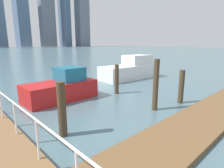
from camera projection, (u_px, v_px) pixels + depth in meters
The scene contains 12 objects.
ground_plane at pixel (32, 89), 13.39m from camera, with size 300.00×300.00×0.00m, color slate.
floating_dock at pixel (206, 117), 8.01m from camera, with size 13.99×2.00×0.18m, color brown.
dock_piling_0 at pixel (62, 110), 6.37m from camera, with size 0.30×0.30×1.97m, color #473826.
dock_piling_1 at pixel (117, 79), 11.88m from camera, with size 0.27×0.27×1.91m, color #473826.
dock_piling_2 at pixel (181, 87), 10.00m from camera, with size 0.29×0.29×1.84m, color #473826.
dock_piling_4 at pixel (156, 85), 8.86m from camera, with size 0.27×0.27×2.52m, color #473826.
moored_boat_0 at pixel (131, 69), 17.25m from camera, with size 6.06×2.53×2.14m.
moored_boat_2 at pixel (62, 88), 10.73m from camera, with size 4.14×1.95×1.86m.
skyline_tower_4 at pixel (22, 19), 160.89m from camera, with size 9.83×13.79×47.30m, color slate.
skyline_tower_5 at pixel (46, 2), 165.24m from camera, with size 12.30×10.09×79.27m, color slate.
skyline_tower_6 at pixel (64, 13), 177.79m from camera, with size 6.56×13.87×63.75m, color slate.
skyline_tower_7 at pixel (82, 7), 176.44m from camera, with size 11.41×9.34×75.29m, color slate.
Camera 1 is at (-4.62, 6.51, 3.24)m, focal length 29.41 mm.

